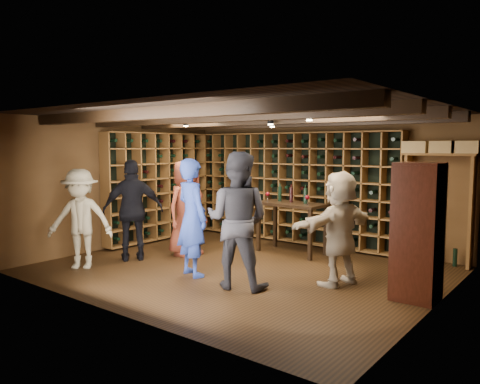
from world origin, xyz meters
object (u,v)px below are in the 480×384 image
Objects in this scene: guest_woman_black at (133,210)px; guest_beige at (340,228)px; display_cabinet at (417,235)px; guest_red_floral at (186,208)px; tasting_table at (292,209)px; man_grey_suit at (237,220)px; guest_khaki at (80,219)px; man_blue_shirt at (192,217)px.

guest_beige is at bearing 140.79° from guest_woman_black.
guest_beige is (3.47, 0.88, -0.06)m from guest_woman_black.
display_cabinet is 4.12m from guest_red_floral.
tasting_table is at bearing 154.20° from display_cabinet.
display_cabinet is 1.07× the size of guest_beige.
tasting_table is (-1.58, 1.27, 0.01)m from guest_beige.
guest_red_floral is 1.06× the size of guest_beige.
man_grey_suit is 2.76m from guest_khaki.
guest_red_floral is 1.07× the size of guest_khaki.
guest_woman_black reaches higher than guest_beige.
guest_red_floral reaches higher than guest_khaki.
man_grey_suit is 1.48× the size of tasting_table.
guest_woman_black is (-2.39, 0.12, -0.08)m from man_grey_suit.
man_grey_suit is (-2.16, -0.98, 0.10)m from display_cabinet.
guest_red_floral is (-1.04, 0.94, -0.03)m from man_blue_shirt.
guest_red_floral is at bearing -170.45° from guest_woman_black.
man_blue_shirt is 1.11× the size of guest_khaki.
man_blue_shirt reaches higher than guest_woman_black.
guest_khaki is (-4.81, -1.73, -0.05)m from display_cabinet.
man_grey_suit is 1.47m from guest_beige.
guest_beige is at bearing -12.89° from guest_khaki.
guest_khaki is at bearing -1.75° from man_grey_suit.
guest_red_floral is 3.03m from guest_beige.
man_blue_shirt is at bearing -96.93° from tasting_table.
display_cabinet is at bearing -22.35° from tasting_table.
display_cabinet reaches higher than guest_red_floral.
man_blue_shirt is 1.40× the size of tasting_table.
display_cabinet is 0.92× the size of man_grey_suit.
guest_red_floral is 1.93m from tasting_table.
man_blue_shirt reaches higher than guest_red_floral.
tasting_table is (1.44, 1.29, -0.04)m from guest_red_floral.
tasting_table is at bearing 175.41° from guest_woman_black.
guest_woman_black reaches higher than guest_red_floral.
man_blue_shirt is 1.03× the size of guest_red_floral.
guest_red_floral is at bearing -73.61° from guest_beige.
guest_woman_black is at bearing -20.52° from man_grey_suit.
man_grey_suit is at bearing -166.13° from man_blue_shirt.
man_grey_suit reaches higher than display_cabinet.
tasting_table is (-0.51, 2.28, -0.13)m from man_grey_suit.
guest_woman_black is at bearing 35.73° from guest_khaki.
display_cabinet is 1.08× the size of guest_khaki.
guest_beige is at bearing -137.44° from man_blue_shirt.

